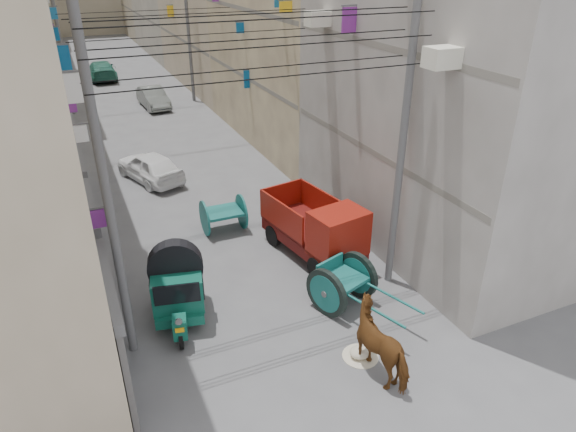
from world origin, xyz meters
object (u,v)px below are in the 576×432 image
tonga_cart (343,283)px  auto_rickshaw (178,284)px  distant_car_grey (153,98)px  distant_car_green (101,70)px  second_cart (223,214)px  distant_car_white (150,166)px  mini_truck (321,233)px  feed_sack (361,352)px  horse (384,343)px

tonga_cart → auto_rickshaw: bearing=143.4°
distant_car_grey → distant_car_green: 9.62m
second_cart → distant_car_white: bearing=105.5°
mini_truck → distant_car_white: size_ratio=1.05×
distant_car_grey → distant_car_green: size_ratio=0.79×
feed_sack → distant_car_white: distant_car_white is taller
tonga_cart → feed_sack: (-0.58, -1.94, -0.56)m
mini_truck → distant_car_grey: bearing=83.8°
auto_rickshaw → horse: (3.69, -3.77, -0.20)m
mini_truck → feed_sack: 4.37m
distant_car_grey → distant_car_green: bearing=97.9°
tonga_cart → mini_truck: (0.48, 2.22, 0.26)m
tonga_cart → distant_car_grey: tonga_cart is taller
auto_rickshaw → feed_sack: bearing=-30.3°
auto_rickshaw → second_cart: auto_rickshaw is taller
tonga_cart → horse: horse is taller
auto_rickshaw → distant_car_green: auto_rickshaw is taller
auto_rickshaw → distant_car_green: 30.10m
tonga_cart → distant_car_white: bearing=86.9°
distant_car_white → horse: bearing=82.3°
auto_rickshaw → distant_car_grey: (3.23, 20.67, -0.39)m
auto_rickshaw → tonga_cart: bearing=-4.9°
feed_sack → distant_car_green: 33.36m
second_cart → distant_car_green: distant_car_green is taller
mini_truck → feed_sack: size_ratio=7.05×
horse → distant_car_white: size_ratio=0.52×
tonga_cart → distant_car_green: distant_car_green is taller
auto_rickshaw → distant_car_white: size_ratio=0.69×
tonga_cart → distant_car_white: (-3.10, 10.60, -0.08)m
auto_rickshaw → second_cart: size_ratio=1.81×
auto_rickshaw → tonga_cart: auto_rickshaw is taller
mini_truck → distant_car_white: (-3.58, 8.39, -0.34)m
feed_sack → second_cart: bearing=98.5°
tonga_cart → horse: (-0.37, -2.51, 0.10)m
second_cart → distant_car_green: (-1.21, 26.12, 0.03)m
feed_sack → distant_car_white: 12.81m
auto_rickshaw → mini_truck: 4.65m
auto_rickshaw → distant_car_green: size_ratio=0.54×
auto_rickshaw → distant_car_green: bearing=99.9°
horse → distant_car_white: horse is taller
mini_truck → distant_car_white: mini_truck is taller
mini_truck → second_cart: size_ratio=2.75×
auto_rickshaw → distant_car_white: 9.41m
second_cart → distant_car_green: 26.15m
distant_car_green → second_cart: bearing=92.3°
distant_car_white → mini_truck: bearing=93.7°
auto_rickshaw → distant_car_grey: auto_rickshaw is taller
distant_car_white → distant_car_grey: size_ratio=0.98×
mini_truck → second_cart: 3.68m
mini_truck → distant_car_grey: mini_truck is taller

